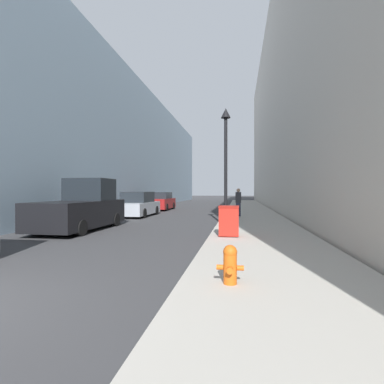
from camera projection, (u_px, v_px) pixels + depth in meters
sidewalk_right at (251, 215)px, 20.96m from camera, size 3.82×60.00×0.15m
building_left_glass at (91, 148)px, 31.37m from camera, size 12.00×60.00×12.44m
building_right_stone at (336, 102)px, 27.56m from camera, size 12.00×60.00×19.81m
fire_hydrant at (230, 263)px, 5.21m from camera, size 0.47×0.36×0.68m
trash_bin at (229, 220)px, 10.69m from camera, size 0.71×0.71×1.09m
lamppost at (226, 152)px, 14.82m from camera, size 0.48×0.48×5.71m
pickup_truck at (82, 208)px, 13.66m from camera, size 2.19×5.34×2.36m
parked_sedan_near at (138, 205)px, 20.79m from camera, size 1.99×4.78×1.69m
parked_sedan_far at (161, 202)px, 27.47m from camera, size 1.89×4.41×1.63m
pedestrian_on_sidewalk at (238, 202)px, 18.92m from camera, size 0.36×0.23×1.76m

